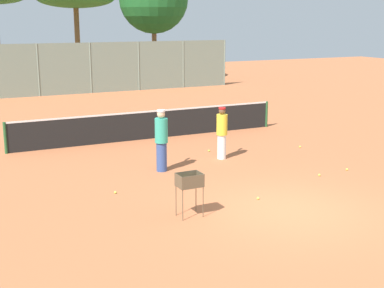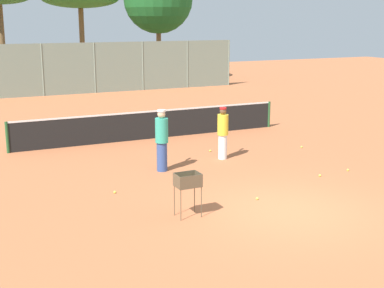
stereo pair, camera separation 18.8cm
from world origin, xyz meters
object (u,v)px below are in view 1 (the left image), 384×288
Objects in this scene: player_white_outfit at (222,132)px; player_red_cap at (161,140)px; tennis_net at (150,124)px; ball_cart at (189,184)px.

player_white_outfit is 2.34m from player_red_cap.
tennis_net is 3.89m from player_white_outfit.
tennis_net is 6.26× the size of player_white_outfit.
player_white_outfit is at bearing -40.64° from player_red_cap.
tennis_net is at bearing 74.22° from ball_cart.
tennis_net is 10.34× the size of ball_cart.
player_white_outfit is 5.28m from ball_cart.
player_white_outfit reaches higher than tennis_net.
player_red_cap reaches higher than tennis_net.
player_red_cap is 3.85m from ball_cart.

